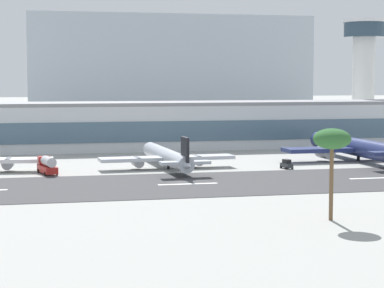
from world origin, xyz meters
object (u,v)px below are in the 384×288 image
at_px(airliner_gold_tail_gate_2, 358,148).
at_px(palm_tree_1, 332,141).
at_px(distant_hotel_block, 169,71).
at_px(control_tower, 364,65).
at_px(service_baggage_tug_0, 287,164).
at_px(service_fuel_truck_1, 47,165).
at_px(terminal_building, 147,125).
at_px(airliner_black_tail_gate_1, 168,157).

height_order(airliner_gold_tail_gate_2, palm_tree_1, palm_tree_1).
height_order(distant_hotel_block, airliner_gold_tail_gate_2, distant_hotel_block).
bearing_deg(control_tower, service_baggage_tug_0, -125.50).
bearing_deg(palm_tree_1, service_baggage_tug_0, 76.31).
bearing_deg(service_fuel_truck_1, terminal_building, -43.05).
bearing_deg(service_baggage_tug_0, airliner_black_tail_gate_1, 63.57).
relative_size(distant_hotel_block, palm_tree_1, 9.10).
bearing_deg(distant_hotel_block, airliner_gold_tail_gate_2, -82.33).
distance_m(airliner_black_tail_gate_1, service_fuel_truck_1, 27.69).
distance_m(distant_hotel_block, service_baggage_tug_0, 164.04).
xyz_separation_m(service_baggage_tug_0, palm_tree_1, (-14.61, -59.99, 10.77)).
bearing_deg(airliner_gold_tail_gate_2, service_baggage_tug_0, 113.61).
height_order(distant_hotel_block, service_fuel_truck_1, distant_hotel_block).
height_order(terminal_building, control_tower, control_tower).
distance_m(airliner_gold_tail_gate_2, palm_tree_1, 80.75).
bearing_deg(airliner_black_tail_gate_1, airliner_gold_tail_gate_2, -86.64).
distance_m(airliner_black_tail_gate_1, airliner_gold_tail_gate_2, 50.31).
relative_size(airliner_black_tail_gate_1, airliner_gold_tail_gate_2, 0.80).
height_order(control_tower, service_baggage_tug_0, control_tower).
xyz_separation_m(airliner_black_tail_gate_1, service_baggage_tug_0, (27.02, -5.24, -1.70)).
xyz_separation_m(terminal_building, airliner_gold_tail_gate_2, (47.17, -43.61, -3.56)).
bearing_deg(control_tower, palm_tree_1, -117.10).
bearing_deg(airliner_gold_tail_gate_2, control_tower, -28.25).
height_order(terminal_building, palm_tree_1, terminal_building).
distance_m(airliner_gold_tail_gate_2, service_baggage_tug_0, 25.57).
xyz_separation_m(terminal_building, service_baggage_tug_0, (24.21, -54.61, -5.94)).
relative_size(airliner_gold_tail_gate_2, palm_tree_1, 3.78).
relative_size(control_tower, service_baggage_tug_0, 11.86).
distance_m(service_baggage_tug_0, palm_tree_1, 62.68).
xyz_separation_m(service_baggage_tug_0, service_fuel_truck_1, (-54.50, 1.88, 0.98)).
height_order(control_tower, distant_hotel_block, distant_hotel_block).
xyz_separation_m(distant_hotel_block, service_fuel_truck_1, (-57.06, -160.49, -22.16)).
relative_size(service_baggage_tug_0, palm_tree_1, 0.26).
xyz_separation_m(airliner_gold_tail_gate_2, service_fuel_truck_1, (-77.45, -9.12, -1.40)).
relative_size(terminal_building, airliner_black_tail_gate_1, 4.12).
bearing_deg(service_baggage_tug_0, control_tower, -50.96).
bearing_deg(terminal_building, distant_hotel_block, 76.05).
xyz_separation_m(control_tower, service_fuel_truck_1, (-111.38, -77.86, -23.69)).
height_order(service_baggage_tug_0, palm_tree_1, palm_tree_1).
bearing_deg(palm_tree_1, service_fuel_truck_1, 122.81).
relative_size(service_fuel_truck_1, palm_tree_1, 0.65).
relative_size(control_tower, palm_tree_1, 3.06).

